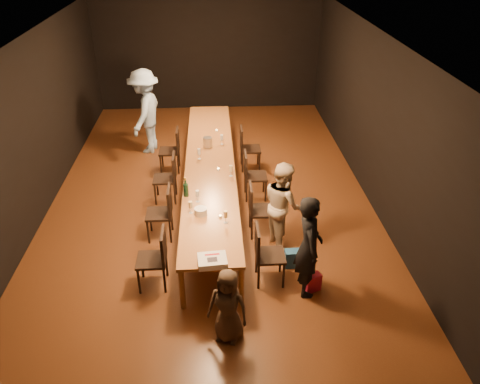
{
  "coord_description": "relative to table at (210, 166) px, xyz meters",
  "views": [
    {
      "loc": [
        0.1,
        -7.7,
        4.66
      ],
      "look_at": [
        0.47,
        -1.5,
        1.0
      ],
      "focal_mm": 35.0,
      "sensor_mm": 36.0,
      "label": 1
    }
  ],
  "objects": [
    {
      "name": "ground",
      "position": [
        0.0,
        0.0,
        -0.7
      ],
      "size": [
        10.0,
        10.0,
        0.0
      ],
      "primitive_type": "plane",
      "color": "#472411",
      "rests_on": "ground"
    },
    {
      "name": "room_shell",
      "position": [
        0.0,
        0.0,
        1.38
      ],
      "size": [
        6.04,
        10.04,
        3.02
      ],
      "color": "black",
      "rests_on": "ground"
    },
    {
      "name": "table",
      "position": [
        0.0,
        0.0,
        0.0
      ],
      "size": [
        0.9,
        6.0,
        0.75
      ],
      "color": "brown",
      "rests_on": "ground"
    },
    {
      "name": "chair_right_0",
      "position": [
        0.85,
        -2.4,
        -0.24
      ],
      "size": [
        0.42,
        0.42,
        0.93
      ],
      "primitive_type": null,
      "rotation": [
        0.0,
        0.0,
        -1.57
      ],
      "color": "black",
      "rests_on": "ground"
    },
    {
      "name": "chair_right_1",
      "position": [
        0.85,
        -1.2,
        -0.24
      ],
      "size": [
        0.42,
        0.42,
        0.93
      ],
      "primitive_type": null,
      "rotation": [
        0.0,
        0.0,
        -1.57
      ],
      "color": "black",
      "rests_on": "ground"
    },
    {
      "name": "chair_right_2",
      "position": [
        0.85,
        0.0,
        -0.24
      ],
      "size": [
        0.42,
        0.42,
        0.93
      ],
      "primitive_type": null,
      "rotation": [
        0.0,
        0.0,
        -1.57
      ],
      "color": "black",
      "rests_on": "ground"
    },
    {
      "name": "chair_right_3",
      "position": [
        0.85,
        1.2,
        -0.24
      ],
      "size": [
        0.42,
        0.42,
        0.93
      ],
      "primitive_type": null,
      "rotation": [
        0.0,
        0.0,
        -1.57
      ],
      "color": "black",
      "rests_on": "ground"
    },
    {
      "name": "chair_left_0",
      "position": [
        -0.85,
        -2.4,
        -0.24
      ],
      "size": [
        0.42,
        0.42,
        0.93
      ],
      "primitive_type": null,
      "rotation": [
        0.0,
        0.0,
        1.57
      ],
      "color": "black",
      "rests_on": "ground"
    },
    {
      "name": "chair_left_1",
      "position": [
        -0.85,
        -1.2,
        -0.24
      ],
      "size": [
        0.42,
        0.42,
        0.93
      ],
      "primitive_type": null,
      "rotation": [
        0.0,
        0.0,
        1.57
      ],
      "color": "black",
      "rests_on": "ground"
    },
    {
      "name": "chair_left_2",
      "position": [
        -0.85,
        0.0,
        -0.24
      ],
      "size": [
        0.42,
        0.42,
        0.93
      ],
      "primitive_type": null,
      "rotation": [
        0.0,
        0.0,
        1.57
      ],
      "color": "black",
      "rests_on": "ground"
    },
    {
      "name": "chair_left_3",
      "position": [
        -0.85,
        1.2,
        -0.24
      ],
      "size": [
        0.42,
        0.42,
        0.93
      ],
      "primitive_type": null,
      "rotation": [
        0.0,
        0.0,
        1.57
      ],
      "color": "black",
      "rests_on": "ground"
    },
    {
      "name": "woman_birthday",
      "position": [
        1.34,
        -2.64,
        0.07
      ],
      "size": [
        0.38,
        0.57,
        1.55
      ],
      "primitive_type": "imported",
      "rotation": [
        0.0,
        0.0,
        1.56
      ],
      "color": "black",
      "rests_on": "ground"
    },
    {
      "name": "woman_tan",
      "position": [
        1.15,
        -1.47,
        0.03
      ],
      "size": [
        0.72,
        0.83,
        1.46
      ],
      "primitive_type": "imported",
      "rotation": [
        0.0,
        0.0,
        1.84
      ],
      "color": "beige",
      "rests_on": "ground"
    },
    {
      "name": "man_blue",
      "position": [
        -1.41,
        2.23,
        0.24
      ],
      "size": [
        0.96,
        1.34,
        1.89
      ],
      "primitive_type": "imported",
      "rotation": [
        0.0,
        0.0,
        -1.8
      ],
      "color": "#94B9E5",
      "rests_on": "ground"
    },
    {
      "name": "child",
      "position": [
        0.2,
        -3.45,
        -0.18
      ],
      "size": [
        0.6,
        0.5,
        1.05
      ],
      "primitive_type": "imported",
      "rotation": [
        0.0,
        0.0,
        -0.36
      ],
      "color": "#463527",
      "rests_on": "ground"
    },
    {
      "name": "gift_bag_red",
      "position": [
        1.44,
        -2.66,
        -0.56
      ],
      "size": [
        0.26,
        0.2,
        0.28
      ],
      "primitive_type": "cube",
      "rotation": [
        0.0,
        0.0,
        0.35
      ],
      "color": "#BD1C3D",
      "rests_on": "ground"
    },
    {
      "name": "gift_bag_blue",
      "position": [
        1.24,
        -2.11,
        -0.56
      ],
      "size": [
        0.23,
        0.16,
        0.29
      ],
      "primitive_type": "cube",
      "rotation": [
        0.0,
        0.0,
        0.03
      ],
      "color": "#2662A4",
      "rests_on": "ground"
    },
    {
      "name": "birthday_cake",
      "position": [
        0.02,
        -2.89,
        0.09
      ],
      "size": [
        0.4,
        0.33,
        0.09
      ],
      "rotation": [
        0.0,
        0.0,
        0.09
      ],
      "color": "white",
      "rests_on": "table"
    },
    {
      "name": "plate_stack",
      "position": [
        -0.14,
        -1.71,
        0.1
      ],
      "size": [
        0.22,
        0.22,
        0.11
      ],
      "primitive_type": "cylinder",
      "rotation": [
        0.0,
        0.0,
        0.16
      ],
      "color": "silver",
      "rests_on": "table"
    },
    {
      "name": "champagne_bottle",
      "position": [
        -0.39,
        -1.15,
        0.22
      ],
      "size": [
        0.1,
        0.1,
        0.34
      ],
      "primitive_type": null,
      "rotation": [
        0.0,
        0.0,
        -0.36
      ],
      "color": "black",
      "rests_on": "table"
    },
    {
      "name": "ice_bucket",
      "position": [
        -0.04,
        0.73,
        0.15
      ],
      "size": [
        0.21,
        0.21,
        0.19
      ],
      "primitive_type": "cylinder",
      "rotation": [
        0.0,
        0.0,
        0.25
      ],
      "color": "#ADADB2",
      "rests_on": "table"
    },
    {
      "name": "wineglass_0",
      "position": [
        -0.3,
        -1.67,
        0.15
      ],
      "size": [
        0.06,
        0.06,
        0.21
      ],
      "primitive_type": null,
      "color": "beige",
      "rests_on": "table"
    },
    {
      "name": "wineglass_1",
      "position": [
        0.23,
        -1.97,
        0.15
      ],
      "size": [
        0.06,
        0.06,
        0.21
      ],
      "primitive_type": null,
      "color": "beige",
      "rests_on": "table"
    },
    {
      "name": "wineglass_2",
      "position": [
        -0.2,
        -1.34,
        0.15
      ],
      "size": [
        0.06,
        0.06,
        0.21
      ],
      "primitive_type": null,
      "color": "silver",
      "rests_on": "table"
    },
    {
      "name": "wineglass_3",
      "position": [
        0.37,
        -0.52,
        0.15
      ],
      "size": [
        0.06,
        0.06,
        0.21
      ],
      "primitive_type": null,
      "color": "beige",
      "rests_on": "table"
    },
    {
      "name": "wineglass_4",
      "position": [
        -0.2,
        0.19,
        0.15
      ],
      "size": [
        0.06,
        0.06,
        0.21
      ],
      "primitive_type": null,
      "color": "silver",
      "rests_on": "table"
    },
    {
      "name": "wineglass_5",
      "position": [
        0.24,
        0.82,
        0.15
      ],
      "size": [
        0.06,
        0.06,
        0.21
      ],
      "primitive_type": null,
      "color": "silver",
      "rests_on": "table"
    },
    {
      "name": "tealight_near",
      "position": [
        0.15,
        -1.81,
        0.06
      ],
      "size": [
        0.05,
        0.05,
        0.03
      ],
      "primitive_type": "cylinder",
      "color": "#B2B7B2",
      "rests_on": "table"
    },
    {
      "name": "tealight_mid",
      "position": [
        0.15,
        -0.28,
        0.06
      ],
      "size": [
        0.05,
        0.05,
        0.03
      ],
      "primitive_type": "cylinder",
      "color": "#B2B7B2",
      "rests_on": "table"
    },
    {
      "name": "tealight_far",
      "position": [
        0.15,
        1.48,
        0.06
      ],
      "size": [
        0.05,
        0.05,
        0.03
      ],
      "primitive_type": "cylinder",
      "color": "#B2B7B2",
      "rests_on": "table"
    }
  ]
}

